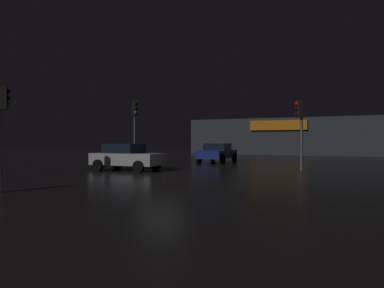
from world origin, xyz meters
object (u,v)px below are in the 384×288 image
at_px(traffic_signal_opposite, 135,117).
at_px(traffic_signal_cross_left, 300,121).
at_px(car_near, 126,157).
at_px(store_building, 285,137).
at_px(traffic_signal_main, 3,109).
at_px(car_far, 217,153).

bearing_deg(traffic_signal_opposite, traffic_signal_cross_left, -2.28).
bearing_deg(traffic_signal_cross_left, car_near, -155.44).
xyz_separation_m(store_building, traffic_signal_opposite, (-5.24, -24.76, 1.11)).
relative_size(traffic_signal_main, traffic_signal_opposite, 0.90).
bearing_deg(traffic_signal_cross_left, store_building, 102.75).
distance_m(traffic_signal_main, traffic_signal_opposite, 10.30).
xyz_separation_m(traffic_signal_opposite, traffic_signal_cross_left, (10.94, -0.44, -0.54)).
xyz_separation_m(car_near, car_far, (1.89, 8.80, -0.01)).
relative_size(traffic_signal_opposite, traffic_signal_cross_left, 1.14).
height_order(store_building, traffic_signal_opposite, traffic_signal_opposite).
bearing_deg(car_near, traffic_signal_opposite, 118.57).
height_order(store_building, car_near, store_building).
relative_size(store_building, car_far, 4.88).
height_order(traffic_signal_opposite, car_near, traffic_signal_opposite).
bearing_deg(traffic_signal_opposite, store_building, 78.05).
bearing_deg(car_far, traffic_signal_main, -105.11).
height_order(store_building, traffic_signal_cross_left, store_building).
height_order(car_near, car_far, car_near).
distance_m(store_building, car_near, 29.29).
bearing_deg(car_near, store_building, 84.37).
bearing_deg(car_near, car_far, 77.91).
xyz_separation_m(traffic_signal_cross_left, car_near, (-8.57, -3.92, -1.93)).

